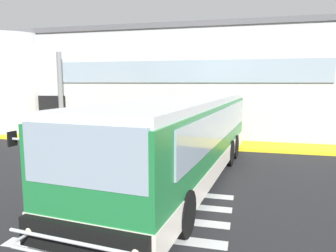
{
  "coord_description": "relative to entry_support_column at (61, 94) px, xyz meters",
  "views": [
    {
      "loc": [
        4.45,
        -11.05,
        3.22
      ],
      "look_at": [
        1.48,
        0.92,
        1.5
      ],
      "focal_mm": 33.62,
      "sensor_mm": 36.0,
      "label": 1
    }
  ],
  "objects": [
    {
      "name": "boarding_curb",
      "position": [
        6.14,
        -0.6,
        -2.48
      ],
      "size": [
        25.23,
        2.0,
        0.15
      ],
      "primitive_type": "cube",
      "color": "yellow",
      "rests_on": "ground"
    },
    {
      "name": "terminal_building",
      "position": [
        5.46,
        6.22,
        0.66
      ],
      "size": [
        23.03,
        13.8,
        6.44
      ],
      "color": "#B7B7BC",
      "rests_on": "ground"
    },
    {
      "name": "entry_support_column",
      "position": [
        0.0,
        0.0,
        0.0
      ],
      "size": [
        0.28,
        0.28,
        4.8
      ],
      "primitive_type": "cylinder",
      "color": "slate",
      "rests_on": "boarding_curb"
    },
    {
      "name": "bus_main_foreground",
      "position": [
        8.6,
        -6.51,
        -1.22
      ],
      "size": [
        4.11,
        11.73,
        2.7
      ],
      "color": "#1E7238",
      "rests_on": "ground"
    },
    {
      "name": "passenger_near_column",
      "position": [
        0.8,
        -1.16,
        -1.47
      ],
      "size": [
        0.54,
        0.37,
        1.68
      ],
      "color": "#4C4233",
      "rests_on": "boarding_curb"
    },
    {
      "name": "bay_paint_stripes",
      "position": [
        8.14,
        -9.6,
        -2.55
      ],
      "size": [
        4.4,
        3.96,
        0.01
      ],
      "color": "silver",
      "rests_on": "ground"
    },
    {
      "name": "ground_plane",
      "position": [
        6.14,
        -5.4,
        -2.56
      ],
      "size": [
        80.0,
        90.0,
        0.02
      ],
      "primitive_type": "cube",
      "color": "#232326",
      "rests_on": "ground"
    },
    {
      "name": "passenger_by_doorway",
      "position": [
        1.87,
        -0.33,
        -1.47
      ],
      "size": [
        0.52,
        0.38,
        1.68
      ],
      "color": "#4C4233",
      "rests_on": "boarding_curb"
    }
  ]
}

